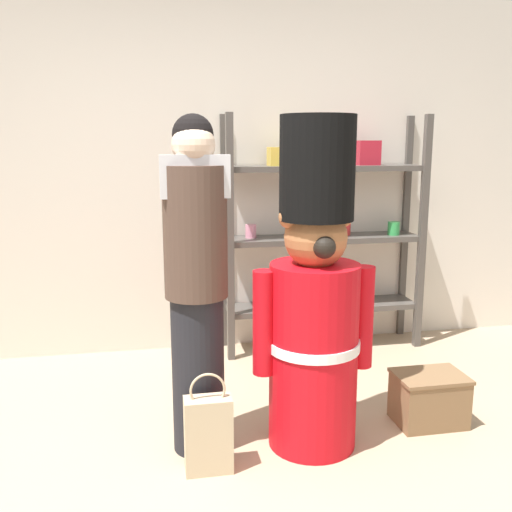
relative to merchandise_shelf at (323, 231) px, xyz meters
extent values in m
cube|color=silver|center=(-0.83, 0.22, 0.41)|extent=(6.40, 0.12, 2.60)
cube|color=#4C4742|center=(-0.72, -0.15, -0.02)|extent=(0.05, 0.05, 1.74)
cube|color=#4C4742|center=(0.72, -0.15, -0.02)|extent=(0.05, 0.05, 1.74)
cube|color=#4C4742|center=(-0.72, 0.15, -0.02)|extent=(0.05, 0.05, 1.74)
cube|color=#4C4742|center=(0.72, 0.15, -0.02)|extent=(0.05, 0.05, 1.74)
cube|color=#4C4742|center=(0.00, 0.00, -0.58)|extent=(1.44, 0.30, 0.04)
cube|color=#4C4742|center=(0.00, 0.00, -0.06)|extent=(1.44, 0.30, 0.04)
cube|color=#4C4742|center=(0.00, 0.00, 0.46)|extent=(1.44, 0.30, 0.04)
cylinder|color=pink|center=(-0.54, 0.04, 0.01)|extent=(0.08, 0.08, 0.10)
cylinder|color=black|center=(-0.18, -0.03, 0.01)|extent=(0.10, 0.10, 0.10)
cylinder|color=red|center=(0.18, 0.03, 0.01)|extent=(0.09, 0.09, 0.09)
cylinder|color=green|center=(0.54, -0.04, 0.01)|extent=(0.09, 0.09, 0.10)
cylinder|color=navy|center=(-0.36, 0.01, -0.45)|extent=(0.06, 0.06, 0.23)
cylinder|color=#B27226|center=(0.36, 0.03, -0.46)|extent=(0.06, 0.06, 0.20)
cube|color=gold|center=(-0.33, 0.00, 0.55)|extent=(0.18, 0.15, 0.13)
cube|color=#B21E2D|center=(0.32, 0.00, 0.57)|extent=(0.16, 0.13, 0.18)
cylinder|color=red|center=(-0.48, -1.39, -0.42)|extent=(0.45, 0.45, 0.96)
cylinder|color=white|center=(-0.48, -1.39, -0.35)|extent=(0.47, 0.47, 0.05)
sphere|color=#AB6B3F|center=(-0.48, -1.39, 0.19)|extent=(0.31, 0.31, 0.31)
sphere|color=#AB6B3F|center=(-0.61, -1.39, 0.30)|extent=(0.11, 0.11, 0.11)
sphere|color=#AB6B3F|center=(-0.35, -1.39, 0.30)|extent=(0.11, 0.11, 0.11)
cylinder|color=black|center=(-0.48, -1.39, 0.53)|extent=(0.36, 0.36, 0.50)
cylinder|color=red|center=(-0.74, -1.39, -0.22)|extent=(0.11, 0.11, 0.53)
cylinder|color=red|center=(-0.22, -1.39, -0.22)|extent=(0.11, 0.11, 0.53)
sphere|color=black|center=(-0.48, -1.52, 0.17)|extent=(0.11, 0.11, 0.11)
cylinder|color=black|center=(-1.06, -1.31, -0.49)|extent=(0.26, 0.26, 0.80)
cylinder|color=#4C382D|center=(-1.06, -1.31, 0.23)|extent=(0.31, 0.31, 0.64)
sphere|color=beige|center=(-1.06, -1.31, 0.64)|extent=(0.21, 0.21, 0.21)
cube|color=silver|center=(-1.06, -1.38, 0.49)|extent=(0.32, 0.04, 0.20)
sphere|color=black|center=(-1.06, -1.30, 0.68)|extent=(0.20, 0.20, 0.20)
cube|color=#C1AD89|center=(-1.04, -1.54, -0.71)|extent=(0.22, 0.12, 0.37)
torus|color=#C1AD89|center=(-1.04, -1.54, -0.48)|extent=(0.17, 0.01, 0.17)
cube|color=brown|center=(0.22, -1.30, -0.76)|extent=(0.37, 0.27, 0.27)
cube|color=brown|center=(0.22, -1.30, -0.62)|extent=(0.38, 0.28, 0.02)
camera|label=1|loc=(-1.28, -4.01, 0.65)|focal=39.94mm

